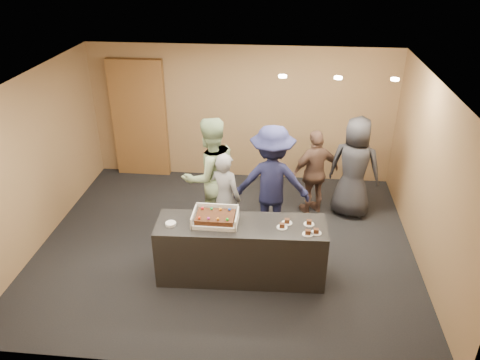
{
  "coord_description": "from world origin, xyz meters",
  "views": [
    {
      "loc": [
        0.85,
        -6.26,
        4.49
      ],
      "look_at": [
        0.23,
        0.0,
        1.19
      ],
      "focal_mm": 35.0,
      "sensor_mm": 36.0,
      "label": 1
    }
  ],
  "objects": [
    {
      "name": "slice_c",
      "position": [
        1.24,
        -0.94,
        0.92
      ],
      "size": [
        0.15,
        0.15,
        0.07
      ],
      "color": "white",
      "rests_on": "serving_counter"
    },
    {
      "name": "slice_d",
      "position": [
        1.26,
        -0.68,
        0.92
      ],
      "size": [
        0.15,
        0.15,
        0.07
      ],
      "color": "white",
      "rests_on": "serving_counter"
    },
    {
      "name": "person_server_grey",
      "position": [
        -0.04,
        0.17,
        0.77
      ],
      "size": [
        0.66,
        0.55,
        1.55
      ],
      "primitive_type": "imported",
      "rotation": [
        0.0,
        0.0,
        2.76
      ],
      "color": "gray",
      "rests_on": "floor"
    },
    {
      "name": "person_sage_man",
      "position": [
        -0.31,
        0.44,
        1.0
      ],
      "size": [
        1.24,
        1.19,
        2.01
      ],
      "primitive_type": "imported",
      "rotation": [
        0.0,
        0.0,
        3.78
      ],
      "color": "#95B080",
      "rests_on": "floor"
    },
    {
      "name": "slice_a",
      "position": [
        0.89,
        -0.8,
        0.92
      ],
      "size": [
        0.15,
        0.15,
        0.07
      ],
      "color": "white",
      "rests_on": "serving_counter"
    },
    {
      "name": "person_dark_suit",
      "position": [
        2.1,
        1.18,
        0.92
      ],
      "size": [
        1.03,
        0.82,
        1.83
      ],
      "primitive_type": "imported",
      "rotation": [
        0.0,
        0.0,
        2.85
      ],
      "color": "#2A2A2F",
      "rests_on": "floor"
    },
    {
      "name": "cake_box",
      "position": [
        -0.05,
        -0.75,
        0.94
      ],
      "size": [
        0.63,
        0.43,
        0.18
      ],
      "color": "white",
      "rests_on": "serving_counter"
    },
    {
      "name": "room",
      "position": [
        0.0,
        0.0,
        1.35
      ],
      "size": [
        6.04,
        6.0,
        2.7
      ],
      "color": "black",
      "rests_on": "ground"
    },
    {
      "name": "ceiling_spotlights",
      "position": [
        1.6,
        0.5,
        2.67
      ],
      "size": [
        1.72,
        0.12,
        0.03
      ],
      "color": "#FFEAC6",
      "rests_on": "ceiling"
    },
    {
      "name": "serving_counter",
      "position": [
        0.32,
        -0.77,
        0.45
      ],
      "size": [
        2.43,
        0.8,
        0.9
      ],
      "primitive_type": "cube",
      "rotation": [
        0.0,
        0.0,
        0.04
      ],
      "color": "black",
      "rests_on": "floor"
    },
    {
      "name": "person_brown_extra",
      "position": [
        1.43,
        1.17,
        0.79
      ],
      "size": [
        1.0,
        0.78,
        1.58
      ],
      "primitive_type": "imported",
      "rotation": [
        0.0,
        0.0,
        3.63
      ],
      "color": "brown",
      "rests_on": "floor"
    },
    {
      "name": "plate_stack",
      "position": [
        -0.66,
        -0.89,
        0.92
      ],
      "size": [
        0.15,
        0.15,
        0.04
      ],
      "primitive_type": "cylinder",
      "color": "white",
      "rests_on": "serving_counter"
    },
    {
      "name": "slice_b",
      "position": [
        0.96,
        -0.68,
        0.92
      ],
      "size": [
        0.15,
        0.15,
        0.07
      ],
      "color": "white",
      "rests_on": "serving_counter"
    },
    {
      "name": "sheet_cake",
      "position": [
        -0.05,
        -0.77,
        1.0
      ],
      "size": [
        0.54,
        0.37,
        0.11
      ],
      "color": "#341C0B",
      "rests_on": "cake_box"
    },
    {
      "name": "storage_cabinet",
      "position": [
        -2.05,
        2.41,
        1.21
      ],
      "size": [
        1.1,
        0.15,
        2.41
      ],
      "primitive_type": "cube",
      "color": "brown",
      "rests_on": "floor"
    },
    {
      "name": "slice_e",
      "position": [
        1.35,
        -0.89,
        0.92
      ],
      "size": [
        0.15,
        0.15,
        0.07
      ],
      "color": "white",
      "rests_on": "serving_counter"
    },
    {
      "name": "person_navy_man",
      "position": [
        0.7,
        0.41,
        0.96
      ],
      "size": [
        1.26,
        0.75,
        1.93
      ],
      "primitive_type": "imported",
      "rotation": [
        0.0,
        0.0,
        3.17
      ],
      "color": "#1C1F44",
      "rests_on": "floor"
    }
  ]
}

